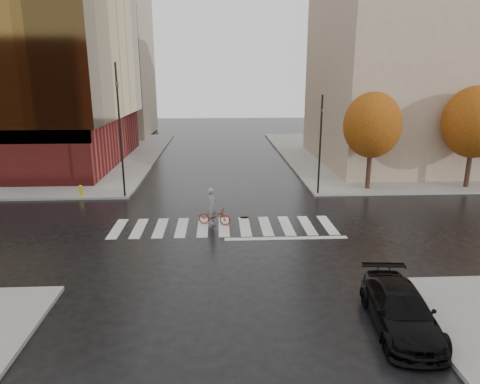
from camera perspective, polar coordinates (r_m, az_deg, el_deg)
The scene contains 14 objects.
ground at distance 21.98m, azimuth -2.13°, elevation -5.11°, with size 120.00×120.00×0.00m, color black.
sidewalk_nw at distance 47.09m, azimuth -29.17°, elevation 4.08°, with size 30.00×30.00×0.15m, color gray.
sidewalk_ne at distance 47.34m, azimuth 23.82°, elevation 4.76°, with size 30.00×30.00×0.15m, color gray.
crosswalk at distance 22.45m, azimuth -2.16°, elevation -4.65°, with size 12.00×3.00×0.01m, color silver.
building_ne_tan at distance 41.41m, azimuth 22.58°, elevation 16.24°, with size 16.00×16.00×18.00m, color tan.
building_nw_far at distance 59.76m, azimuth -19.13°, elevation 16.87°, with size 14.00×12.00×20.00m, color tan.
tree_ne_a at distance 30.00m, azimuth 17.21°, elevation 8.49°, with size 3.80×3.80×6.50m.
tree_ne_b at distance 33.04m, azimuth 28.83°, elevation 8.15°, with size 4.20×4.20×6.89m.
sedan at distance 14.62m, azimuth 20.61°, elevation -14.46°, with size 1.79×4.39×1.28m, color black.
cyclist at distance 22.60m, azimuth -3.53°, elevation -2.71°, with size 1.87×1.07×2.01m.
traffic_light_nw at distance 27.70m, azimuth -15.79°, elevation 9.19°, with size 0.25×0.23×8.27m.
traffic_light_ne at distance 27.98m, azimuth 10.67°, elevation 6.84°, with size 0.18×0.20×6.35m.
fire_hydrant at distance 29.39m, azimuth -20.49°, elevation 0.28°, with size 0.25×0.25×0.70m.
manhole at distance 23.90m, azimuth 0.60°, elevation -3.38°, with size 0.53×0.53×0.01m, color #432817.
Camera 1 is at (-0.27, -20.60, 7.65)m, focal length 32.00 mm.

